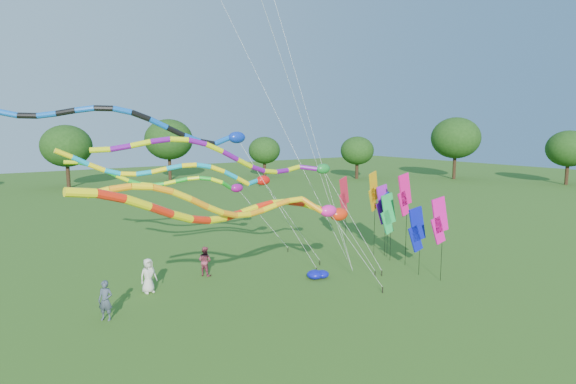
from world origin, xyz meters
TOP-DOWN VIEW (x-y plane):
  - ground at (0.00, 0.00)m, footprint 160.00×160.00m
  - tree_ring at (2.41, 3.77)m, footprint 115.78×119.33m
  - tube_kite_red at (-4.34, 2.01)m, footprint 15.42×3.31m
  - tube_kite_orange at (-4.97, 1.56)m, footprint 12.98×1.03m
  - tube_kite_purple at (-4.00, 3.71)m, footprint 14.06×1.55m
  - tube_kite_blue at (-7.05, 7.45)m, footprint 14.79×4.20m
  - tube_kite_cyan at (-4.90, 7.44)m, footprint 13.16×2.14m
  - tube_kite_green at (-4.01, 11.94)m, footprint 12.16×3.48m
  - banner_pole_green at (6.15, 4.99)m, footprint 1.16×0.19m
  - banner_pole_magenta_b at (6.18, 3.80)m, footprint 1.16×0.09m
  - banner_pole_orange at (6.33, 6.42)m, footprint 1.13×0.41m
  - banner_pole_red at (6.05, 8.81)m, footprint 1.13×0.43m
  - banner_pole_violet at (6.74, 5.99)m, footprint 1.16×0.14m
  - banner_pole_magenta_a at (5.51, 0.84)m, footprint 1.16×0.29m
  - banner_pole_blue_b at (6.67, 5.61)m, footprint 1.11×0.50m
  - banner_pole_blue_a at (5.35, 2.14)m, footprint 1.16×0.29m
  - blue_nylon_heap at (0.57, 4.78)m, footprint 1.34×1.24m
  - person_a at (-7.41, 7.73)m, footprint 0.90×0.65m
  - person_b at (-9.99, 5.45)m, footprint 0.73×0.71m
  - person_c at (-4.00, 8.64)m, footprint 0.92×0.98m

SIDE VIEW (x-z plane):
  - ground at x=0.00m, z-range 0.00..0.00m
  - blue_nylon_heap at x=0.57m, z-range -0.02..0.48m
  - person_c at x=-4.00m, z-range 0.00..1.61m
  - person_b at x=-9.99m, z-range 0.00..1.69m
  - person_a at x=-7.41m, z-range 0.00..1.70m
  - banner_pole_blue_a at x=5.35m, z-range 0.65..4.46m
  - banner_pole_blue_b at x=6.67m, z-range 0.78..4.87m
  - banner_pole_green at x=6.15m, z-range 0.81..4.96m
  - banner_pole_magenta_a at x=5.51m, z-range 0.98..5.47m
  - banner_pole_violet at x=6.74m, z-range 1.00..5.51m
  - banner_pole_red at x=6.05m, z-range 1.13..5.92m
  - banner_pole_orange at x=6.33m, z-range 1.39..6.70m
  - banner_pole_magenta_b at x=6.18m, z-range 1.44..6.86m
  - tube_kite_red at x=-4.34m, z-range 1.14..8.03m
  - tube_kite_green at x=-4.01m, z-range 1.49..8.24m
  - tube_kite_orange at x=-4.97m, z-range 1.58..8.26m
  - tree_ring at x=2.41m, z-range 0.71..10.43m
  - tube_kite_cyan at x=-4.90m, z-range 1.95..9.47m
  - tube_kite_purple at x=-4.00m, z-range 2.44..10.64m
  - tube_kite_blue at x=-7.05m, z-range 3.25..12.80m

